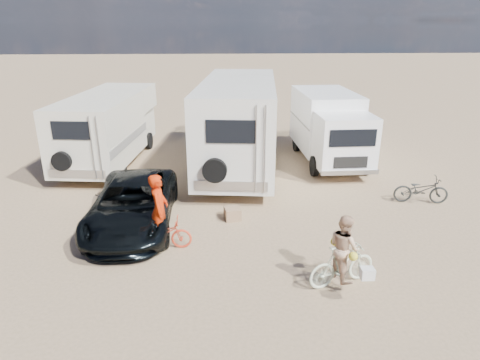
{
  "coord_description": "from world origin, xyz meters",
  "views": [
    {
      "loc": [
        -0.59,
        -9.72,
        5.69
      ],
      "look_at": [
        -0.06,
        1.8,
        1.3
      ],
      "focal_mm": 31.48,
      "sensor_mm": 36.0,
      "label": 1
    }
  ],
  "objects_px": {
    "box_truck": "(330,129)",
    "rider_woman": "(343,254)",
    "rider_man": "(160,216)",
    "bike_parked": "(421,190)",
    "dark_suv": "(133,204)",
    "crate": "(232,214)",
    "cooler": "(214,182)",
    "bike_man": "(161,234)",
    "bike_woman": "(342,265)",
    "rv_main": "(239,126)",
    "rv_left": "(109,129)"
  },
  "relations": [
    {
      "from": "rv_main",
      "to": "bike_parked",
      "type": "bearing_deg",
      "value": -27.36
    },
    {
      "from": "dark_suv",
      "to": "crate",
      "type": "xyz_separation_m",
      "value": [
        2.91,
        0.25,
        -0.5
      ]
    },
    {
      "from": "bike_man",
      "to": "rider_man",
      "type": "bearing_deg",
      "value": -178.94
    },
    {
      "from": "dark_suv",
      "to": "bike_woman",
      "type": "distance_m",
      "value": 6.21
    },
    {
      "from": "box_truck",
      "to": "bike_woman",
      "type": "distance_m",
      "value": 9.13
    },
    {
      "from": "rv_main",
      "to": "rv_left",
      "type": "bearing_deg",
      "value": 175.12
    },
    {
      "from": "box_truck",
      "to": "bike_man",
      "type": "xyz_separation_m",
      "value": [
        -6.18,
        -7.04,
        -1.0
      ]
    },
    {
      "from": "box_truck",
      "to": "rider_woman",
      "type": "relative_size",
      "value": 3.61
    },
    {
      "from": "rider_man",
      "to": "bike_parked",
      "type": "bearing_deg",
      "value": -71.31
    },
    {
      "from": "box_truck",
      "to": "bike_woman",
      "type": "height_order",
      "value": "box_truck"
    },
    {
      "from": "dark_suv",
      "to": "bike_parked",
      "type": "relative_size",
      "value": 2.85
    },
    {
      "from": "rider_man",
      "to": "rider_woman",
      "type": "relative_size",
      "value": 1.22
    },
    {
      "from": "dark_suv",
      "to": "rider_woman",
      "type": "xyz_separation_m",
      "value": [
        5.3,
        -3.23,
        0.09
      ]
    },
    {
      "from": "bike_woman",
      "to": "cooler",
      "type": "distance_m",
      "value": 6.82
    },
    {
      "from": "rider_woman",
      "to": "cooler",
      "type": "bearing_deg",
      "value": 7.0
    },
    {
      "from": "dark_suv",
      "to": "crate",
      "type": "bearing_deg",
      "value": 3.54
    },
    {
      "from": "rv_main",
      "to": "box_truck",
      "type": "distance_m",
      "value": 3.91
    },
    {
      "from": "bike_man",
      "to": "dark_suv",
      "type": "bearing_deg",
      "value": 36.23
    },
    {
      "from": "bike_parked",
      "to": "cooler",
      "type": "xyz_separation_m",
      "value": [
        -6.84,
        1.69,
        -0.24
      ]
    },
    {
      "from": "bike_man",
      "to": "cooler",
      "type": "distance_m",
      "value": 4.5
    },
    {
      "from": "box_truck",
      "to": "rider_woman",
      "type": "height_order",
      "value": "box_truck"
    },
    {
      "from": "crate",
      "to": "cooler",
      "type": "bearing_deg",
      "value": 102.48
    },
    {
      "from": "rider_man",
      "to": "dark_suv",
      "type": "bearing_deg",
      "value": 36.23
    },
    {
      "from": "box_truck",
      "to": "rider_man",
      "type": "relative_size",
      "value": 2.96
    },
    {
      "from": "bike_parked",
      "to": "rider_man",
      "type": "bearing_deg",
      "value": 116.52
    },
    {
      "from": "rv_main",
      "to": "dark_suv",
      "type": "xyz_separation_m",
      "value": [
        -3.31,
        -5.06,
        -1.07
      ]
    },
    {
      "from": "crate",
      "to": "rv_left",
      "type": "bearing_deg",
      "value": 130.65
    },
    {
      "from": "rv_left",
      "to": "crate",
      "type": "distance_m",
      "value": 7.78
    },
    {
      "from": "rv_left",
      "to": "crate",
      "type": "relative_size",
      "value": 14.6
    },
    {
      "from": "rv_main",
      "to": "bike_woman",
      "type": "xyz_separation_m",
      "value": [
        1.99,
        -8.29,
        -1.25
      ]
    },
    {
      "from": "rider_man",
      "to": "rider_woman",
      "type": "xyz_separation_m",
      "value": [
        4.32,
        -1.85,
        -0.17
      ]
    },
    {
      "from": "dark_suv",
      "to": "rider_man",
      "type": "distance_m",
      "value": 1.72
    },
    {
      "from": "bike_woman",
      "to": "crate",
      "type": "distance_m",
      "value": 4.24
    },
    {
      "from": "bike_man",
      "to": "crate",
      "type": "height_order",
      "value": "bike_man"
    },
    {
      "from": "rv_main",
      "to": "cooler",
      "type": "xyz_separation_m",
      "value": [
        -0.98,
        -2.15,
        -1.54
      ]
    },
    {
      "from": "bike_parked",
      "to": "cooler",
      "type": "height_order",
      "value": "bike_parked"
    },
    {
      "from": "box_truck",
      "to": "rider_woman",
      "type": "xyz_separation_m",
      "value": [
        -1.86,
        -8.89,
        -0.65
      ]
    },
    {
      "from": "dark_suv",
      "to": "crate",
      "type": "distance_m",
      "value": 2.96
    },
    {
      "from": "box_truck",
      "to": "rider_man",
      "type": "xyz_separation_m",
      "value": [
        -6.18,
        -7.04,
        -0.48
      ]
    },
    {
      "from": "bike_woman",
      "to": "rider_man",
      "type": "distance_m",
      "value": 4.72
    },
    {
      "from": "dark_suv",
      "to": "bike_man",
      "type": "relative_size",
      "value": 3.06
    },
    {
      "from": "rv_main",
      "to": "bike_man",
      "type": "height_order",
      "value": "rv_main"
    },
    {
      "from": "bike_parked",
      "to": "bike_woman",
      "type": "bearing_deg",
      "value": 147.87
    },
    {
      "from": "bike_woman",
      "to": "rider_woman",
      "type": "xyz_separation_m",
      "value": [
        0.0,
        0.0,
        0.27
      ]
    },
    {
      "from": "dark_suv",
      "to": "bike_woman",
      "type": "height_order",
      "value": "dark_suv"
    },
    {
      "from": "rv_left",
      "to": "cooler",
      "type": "distance_m",
      "value": 5.58
    },
    {
      "from": "crate",
      "to": "rider_man",
      "type": "bearing_deg",
      "value": -139.68
    },
    {
      "from": "cooler",
      "to": "bike_parked",
      "type": "bearing_deg",
      "value": -12.52
    },
    {
      "from": "rider_man",
      "to": "bike_parked",
      "type": "distance_m",
      "value": 8.61
    },
    {
      "from": "rider_man",
      "to": "cooler",
      "type": "relative_size",
      "value": 3.51
    }
  ]
}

